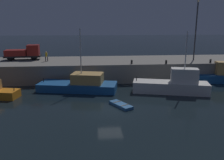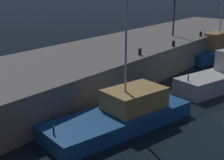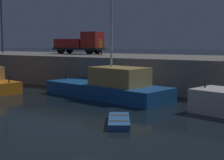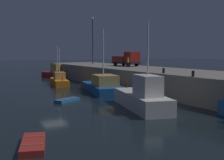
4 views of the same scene
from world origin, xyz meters
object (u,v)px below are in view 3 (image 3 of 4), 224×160
(rowboat_white_mid, at_px, (119,121))
(lamp_post_west, at_px, (1,9))
(dockworker, at_px, (100,46))
(fishing_boat_blue, at_px, (110,87))
(utility_truck, at_px, (81,43))

(rowboat_white_mid, height_order, lamp_post_west, lamp_post_west)
(rowboat_white_mid, xyz_separation_m, dockworker, (-9.91, 13.68, 3.52))
(rowboat_white_mid, distance_m, dockworker, 17.25)
(fishing_boat_blue, relative_size, lamp_post_west, 1.14)
(fishing_boat_blue, relative_size, rowboat_white_mid, 3.40)
(fishing_boat_blue, height_order, rowboat_white_mid, fishing_boat_blue)
(fishing_boat_blue, xyz_separation_m, utility_truck, (-9.30, 9.34, 3.10))
(fishing_boat_blue, bearing_deg, utility_truck, 134.88)
(utility_truck, bearing_deg, lamp_post_west, -175.75)
(fishing_boat_blue, distance_m, lamp_post_west, 23.56)
(utility_truck, height_order, dockworker, utility_truck)
(utility_truck, relative_size, dockworker, 3.66)
(utility_truck, distance_m, dockworker, 4.45)
(lamp_post_west, distance_m, dockworker, 16.00)
(fishing_boat_blue, distance_m, dockworker, 9.44)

